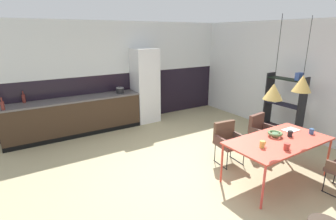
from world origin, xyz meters
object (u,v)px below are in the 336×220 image
object	(u,v)px
cooking_pot	(120,90)
refrigerator_column	(145,86)
bottle_wine_green	(3,105)
dining_table	(279,142)
armchair_corner_seat	(261,129)
mug_wide_latte	(312,131)
fruit_bowl	(275,134)
open_book	(291,130)
mug_short_terracotta	(290,134)
mug_white_ceramic	(262,144)
bottle_oil_tall	(24,98)
pendant_lamp_over_table_far	(302,83)
mug_glass_clear	(287,147)
armchair_near_window	(228,138)
open_shelf_unit	(284,104)
pendant_lamp_over_table_near	(273,91)

from	to	relation	value
cooking_pot	refrigerator_column	bearing A→B (deg)	1.84
bottle_wine_green	dining_table	bearing A→B (deg)	-44.32
armchair_corner_seat	mug_wide_latte	bearing A→B (deg)	87.58
armchair_corner_seat	bottle_wine_green	xyz separation A→B (m)	(-4.55, 2.92, 0.51)
fruit_bowl	open_book	xyz separation A→B (m)	(0.51, 0.03, -0.05)
mug_wide_latte	open_book	bearing A→B (deg)	117.93
dining_table	mug_wide_latte	world-z (taller)	mug_wide_latte
fruit_bowl	mug_short_terracotta	xyz separation A→B (m)	(0.23, -0.14, -0.00)
mug_white_ceramic	bottle_wine_green	bearing A→B (deg)	131.57
mug_white_ceramic	mug_short_terracotta	bearing A→B (deg)	2.81
open_book	mug_wide_latte	distance (m)	0.34
bottle_oil_tall	pendant_lamp_over_table_far	distance (m)	5.78
mug_glass_clear	pendant_lamp_over_table_far	size ratio (longest dim) A/B	0.11
dining_table	mug_short_terracotta	distance (m)	0.31
mug_white_ceramic	bottle_oil_tall	bearing A→B (deg)	124.97
mug_glass_clear	armchair_near_window	bearing A→B (deg)	91.30
refrigerator_column	pendant_lamp_over_table_far	world-z (taller)	pendant_lamp_over_table_far
refrigerator_column	bottle_oil_tall	xyz separation A→B (m)	(-3.01, 0.23, -0.01)
armchair_near_window	fruit_bowl	size ratio (longest dim) A/B	3.19
armchair_corner_seat	bottle_wine_green	size ratio (longest dim) A/B	2.99
dining_table	cooking_pot	distance (m)	4.17
refrigerator_column	mug_wide_latte	bearing A→B (deg)	-73.88
pendant_lamp_over_table_far	cooking_pot	bearing A→B (deg)	111.50
refrigerator_column	pendant_lamp_over_table_far	bearing A→B (deg)	-78.55
open_shelf_unit	mug_white_ceramic	bearing A→B (deg)	-62.54
armchair_near_window	cooking_pot	distance (m)	3.25
mug_glass_clear	bottle_wine_green	distance (m)	5.49
mug_wide_latte	mug_short_terracotta	world-z (taller)	mug_short_terracotta
fruit_bowl	pendant_lamp_over_table_near	size ratio (longest dim) A/B	0.21
mug_wide_latte	pendant_lamp_over_table_far	bearing A→B (deg)	167.36
mug_glass_clear	mug_short_terracotta	world-z (taller)	mug_glass_clear
open_book	mug_white_ceramic	bearing A→B (deg)	-168.94
mug_glass_clear	pendant_lamp_over_table_far	bearing A→B (deg)	22.93
mug_wide_latte	pendant_lamp_over_table_near	xyz separation A→B (m)	(-1.10, 0.09, 0.84)
mug_short_terracotta	pendant_lamp_over_table_far	size ratio (longest dim) A/B	0.11
armchair_corner_seat	fruit_bowl	bearing A→B (deg)	44.70
mug_short_terracotta	pendant_lamp_over_table_near	world-z (taller)	pendant_lamp_over_table_near
mug_glass_clear	bottle_oil_tall	size ratio (longest dim) A/B	0.50
armchair_near_window	bottle_wine_green	distance (m)	4.66
fruit_bowl	mug_wide_latte	distance (m)	0.72
armchair_near_window	mug_wide_latte	size ratio (longest dim) A/B	6.49
open_book	cooking_pot	world-z (taller)	cooking_pot
mug_glass_clear	mug_wide_latte	world-z (taller)	mug_glass_clear
cooking_pot	bottle_oil_tall	distance (m)	2.26
refrigerator_column	mug_short_terracotta	distance (m)	4.08
mug_glass_clear	open_shelf_unit	bearing A→B (deg)	35.66
fruit_bowl	mug_short_terracotta	bearing A→B (deg)	-31.18
armchair_corner_seat	mug_short_terracotta	bearing A→B (deg)	60.74
refrigerator_column	pendant_lamp_over_table_near	distance (m)	4.09
bottle_wine_green	bottle_oil_tall	world-z (taller)	bottle_oil_tall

